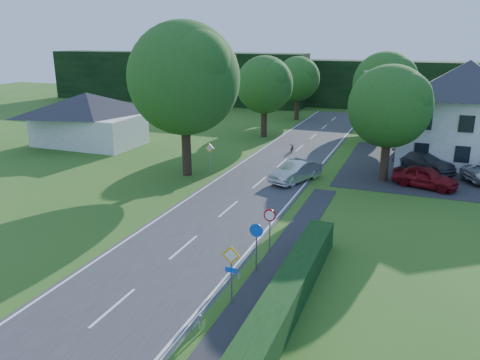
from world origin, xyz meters
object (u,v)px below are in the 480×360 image
at_px(parked_car_red, 425,177).
at_px(motorcycle, 292,148).
at_px(parasol, 402,155).
at_px(streetlight, 384,117).
at_px(parked_car_silver_a, 422,154).
at_px(parked_car_grey, 424,161).
at_px(moving_car, 296,171).

bearing_deg(parked_car_red, motorcycle, 76.66).
bearing_deg(parasol, motorcycle, 169.16).
distance_m(streetlight, parasol, 4.31).
xyz_separation_m(streetlight, parked_car_silver_a, (3.01, 4.57, -3.73)).
height_order(parked_car_red, parked_car_silver_a, parked_car_red).
relative_size(streetlight, parked_car_silver_a, 1.89).
relative_size(parked_car_red, parasol, 1.96).
bearing_deg(parked_car_grey, parked_car_red, -146.76).
bearing_deg(parasol, parked_car_grey, -6.62).
relative_size(streetlight, parked_car_red, 1.79).
xyz_separation_m(streetlight, moving_car, (-5.65, -4.75, -3.66)).
bearing_deg(streetlight, parked_car_silver_a, 56.59).
bearing_deg(parked_car_silver_a, parasol, 148.82).
relative_size(parked_car_grey, parasol, 2.25).
xyz_separation_m(moving_car, parked_car_grey, (8.90, 6.75, -0.02)).
bearing_deg(parasol, parked_car_silver_a, 57.01).
height_order(streetlight, motorcycle, streetlight).
bearing_deg(motorcycle, streetlight, -35.29).
xyz_separation_m(moving_car, parked_car_red, (9.00, 1.94, -0.00)).
relative_size(streetlight, motorcycle, 4.73).
distance_m(parked_car_red, parked_car_grey, 4.81).
bearing_deg(motorcycle, parked_car_red, -39.70).
bearing_deg(parasol, moving_car, -135.69).
xyz_separation_m(streetlight, parasol, (1.48, 2.21, -3.40)).
height_order(motorcycle, parked_car_silver_a, parked_car_silver_a).
height_order(moving_car, parked_car_grey, moving_car).
bearing_deg(streetlight, parked_car_grey, 31.60).
distance_m(parked_car_red, parasol, 5.36).
relative_size(moving_car, parked_car_grey, 0.90).
relative_size(motorcycle, parasol, 0.74).
relative_size(motorcycle, parked_car_red, 0.38).
height_order(moving_car, parasol, parasol).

